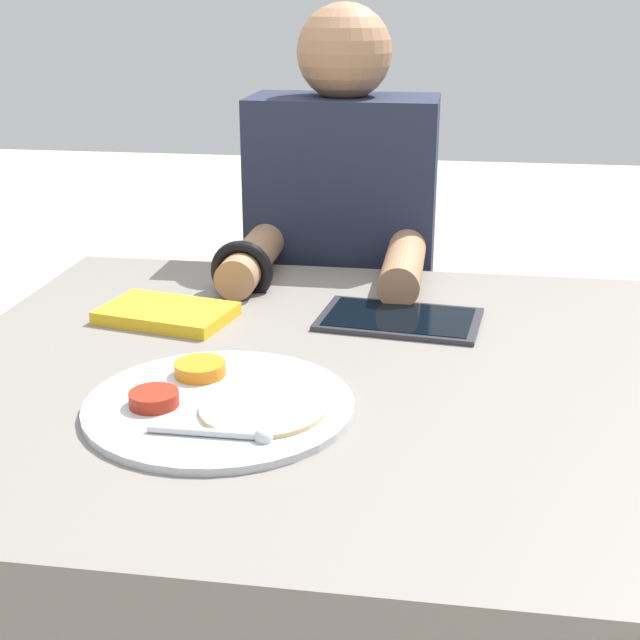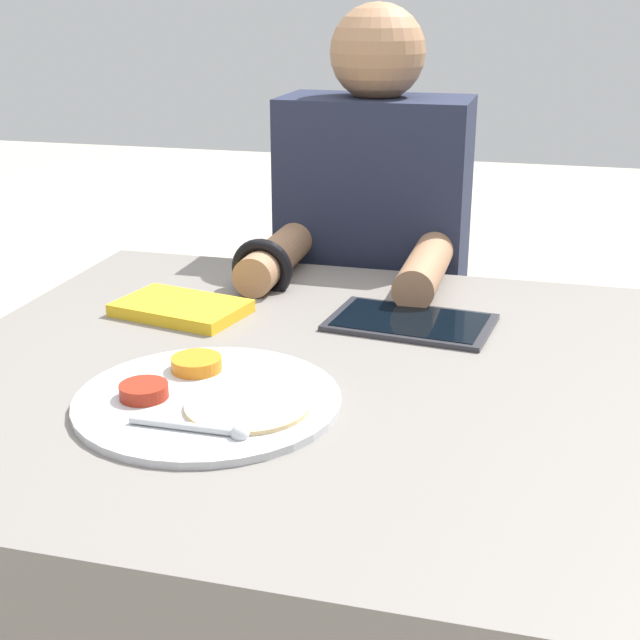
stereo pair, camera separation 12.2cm
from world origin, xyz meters
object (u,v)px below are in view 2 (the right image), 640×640
at_px(thali_tray, 208,398).
at_px(red_notebook, 181,309).
at_px(tablet_device, 411,322).
at_px(person_diner, 371,330).

bearing_deg(thali_tray, red_notebook, 118.61).
height_order(tablet_device, person_diner, person_diner).
bearing_deg(tablet_device, thali_tray, -119.85).
bearing_deg(person_diner, red_notebook, -115.99).
bearing_deg(tablet_device, red_notebook, -173.19).
distance_m(thali_tray, tablet_device, 0.40).
distance_m(thali_tray, person_diner, 0.78).
bearing_deg(red_notebook, tablet_device, 6.81).
distance_m(thali_tray, red_notebook, 0.34).
xyz_separation_m(thali_tray, person_diner, (0.05, 0.75, -0.18)).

